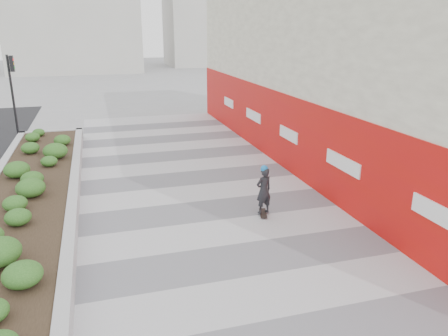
% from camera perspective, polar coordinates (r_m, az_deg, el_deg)
% --- Properties ---
extents(ground, '(160.00, 160.00, 0.00)m').
position_cam_1_polar(ground, '(9.67, 6.34, -16.81)').
color(ground, gray).
rests_on(ground, ground).
extents(walkway, '(8.00, 36.00, 0.01)m').
position_cam_1_polar(walkway, '(12.09, 0.82, -9.09)').
color(walkway, '#A8A8AD').
rests_on(walkway, ground).
extents(building, '(6.04, 24.08, 8.00)m').
position_cam_1_polar(building, '(19.25, 15.97, 12.70)').
color(building, '#BEB7A2').
rests_on(building, ground).
extents(planter, '(3.00, 18.00, 0.90)m').
position_cam_1_polar(planter, '(15.33, -24.05, -3.06)').
color(planter, '#9E9EA0').
rests_on(planter, ground).
extents(traffic_signal_near, '(0.33, 0.28, 4.20)m').
position_cam_1_polar(traffic_signal_near, '(25.26, -25.91, 9.91)').
color(traffic_signal_near, black).
rests_on(traffic_signal_near, ground).
extents(manhole_cover, '(0.44, 0.44, 0.01)m').
position_cam_1_polar(manhole_cover, '(12.23, 3.08, -8.79)').
color(manhole_cover, '#595654').
rests_on(manhole_cover, ground).
extents(skateboarder, '(0.60, 0.75, 1.60)m').
position_cam_1_polar(skateboarder, '(13.22, 5.21, -2.92)').
color(skateboarder, beige).
rests_on(skateboarder, ground).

